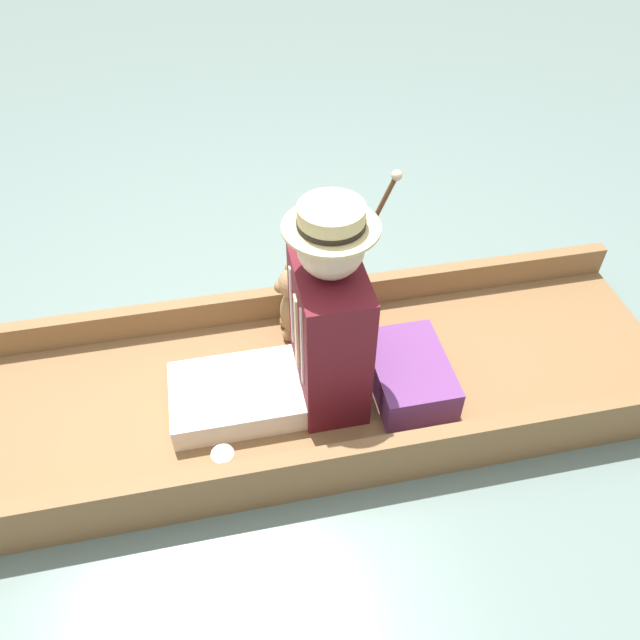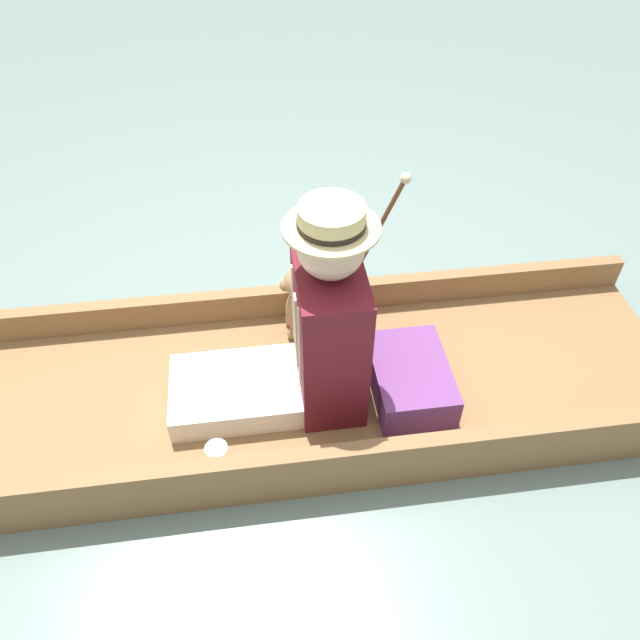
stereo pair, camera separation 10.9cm
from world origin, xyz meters
name	(u,v)px [view 2 (the right image)]	position (x,y,z in m)	size (l,w,h in m)	color
ground_plane	(283,401)	(0.00, 0.00, 0.00)	(16.00, 16.00, 0.00)	slate
punt_boat	(283,390)	(0.00, 0.00, 0.07)	(0.93, 3.28, 0.24)	brown
seat_cushion	(410,379)	(-0.10, -0.50, 0.18)	(0.42, 0.29, 0.15)	#6B3875
seated_person	(309,334)	(-0.05, -0.11, 0.45)	(0.40, 0.78, 0.89)	white
teddy_bear	(299,302)	(0.30, -0.11, 0.27)	(0.25, 0.15, 0.36)	#9E754C
wine_glass	(217,453)	(-0.36, 0.26, 0.20)	(0.08, 0.08, 0.12)	silver
walking_cane	(373,239)	(0.36, -0.42, 0.54)	(0.04, 0.31, 0.73)	brown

